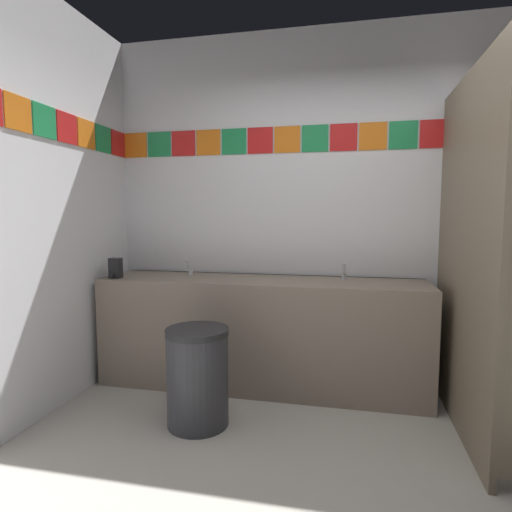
# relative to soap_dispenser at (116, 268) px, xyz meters

# --- Properties ---
(wall_back) EXTENTS (4.29, 0.09, 2.84)m
(wall_back) POSITION_rel_soap_dispenser_xyz_m (1.98, 0.52, 0.49)
(wall_back) COLOR silver
(wall_back) RESTS_ON ground_plane
(vanity_counter) EXTENTS (2.53, 0.60, 0.85)m
(vanity_counter) POSITION_rel_soap_dispenser_xyz_m (1.15, 0.18, -0.50)
(vanity_counter) COLOR gray
(vanity_counter) RESTS_ON ground_plane
(faucet_left) EXTENTS (0.04, 0.10, 0.14)m
(faucet_left) POSITION_rel_soap_dispenser_xyz_m (0.52, 0.27, -0.03)
(faucet_left) COLOR silver
(faucet_left) RESTS_ON vanity_counter
(faucet_right) EXTENTS (0.04, 0.10, 0.14)m
(faucet_right) POSITION_rel_soap_dispenser_xyz_m (1.78, 0.27, -0.03)
(faucet_right) COLOR silver
(faucet_right) RESTS_ON vanity_counter
(soap_dispenser) EXTENTS (0.09, 0.09, 0.16)m
(soap_dispenser) POSITION_rel_soap_dispenser_xyz_m (0.00, 0.00, 0.00)
(soap_dispenser) COLOR black
(soap_dispenser) RESTS_ON vanity_counter
(stall_divider) EXTENTS (0.92, 1.37, 2.22)m
(stall_divider) POSITION_rel_soap_dispenser_xyz_m (2.69, -0.46, 0.18)
(stall_divider) COLOR #726651
(stall_divider) RESTS_ON ground_plane
(trash_bin) EXTENTS (0.40, 0.40, 0.63)m
(trash_bin) POSITION_rel_soap_dispenser_xyz_m (0.88, -0.54, -0.61)
(trash_bin) COLOR #333338
(trash_bin) RESTS_ON ground_plane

